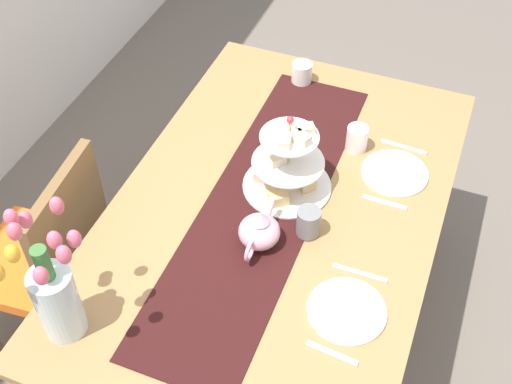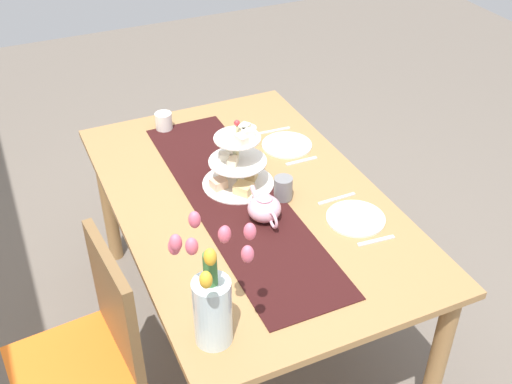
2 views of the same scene
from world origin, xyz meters
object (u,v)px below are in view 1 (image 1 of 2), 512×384
(tiered_cake_stand, at_px, (287,167))
(mug_white_text, at_px, (357,139))
(dinner_plate_right, at_px, (395,173))
(mug_grey, at_px, (308,222))
(tulip_vase, at_px, (54,291))
(dining_table, at_px, (276,227))
(knife_left, at_px, (360,273))
(chair_left, at_px, (51,256))
(cream_jug, at_px, (302,73))
(knife_right, at_px, (404,147))
(dinner_plate_left, at_px, (347,311))
(fork_left, at_px, (332,353))
(fork_right, at_px, (384,202))
(teapot, at_px, (259,231))

(tiered_cake_stand, xyz_separation_m, mug_white_text, (0.27, -0.17, -0.04))
(dinner_plate_right, xyz_separation_m, mug_grey, (-0.36, 0.20, 0.05))
(tulip_vase, bearing_deg, dining_table, -31.75)
(dining_table, bearing_deg, knife_left, -115.96)
(chair_left, bearing_deg, cream_jug, -32.26)
(dining_table, xyz_separation_m, knife_right, (0.44, -0.32, 0.10))
(dinner_plate_left, height_order, mug_grey, mug_grey)
(dinner_plate_right, bearing_deg, mug_grey, 151.24)
(chair_left, bearing_deg, dinner_plate_left, -90.92)
(dining_table, height_order, cream_jug, cream_jug)
(knife_right, bearing_deg, cream_jug, 63.31)
(tulip_vase, relative_size, mug_white_text, 4.67)
(mug_grey, bearing_deg, dinner_plate_left, -140.73)
(fork_left, bearing_deg, fork_right, 0.00)
(chair_left, distance_m, knife_left, 1.11)
(tiered_cake_stand, distance_m, knife_left, 0.43)
(teapot, relative_size, tulip_vase, 0.54)
(dining_table, xyz_separation_m, teapot, (-0.16, 0.00, 0.16))
(chair_left, distance_m, fork_left, 1.12)
(knife_left, bearing_deg, mug_grey, 64.06)
(fork_left, xyz_separation_m, mug_white_text, (0.82, 0.16, 0.04))
(dinner_plate_left, relative_size, mug_white_text, 2.42)
(dinner_plate_right, bearing_deg, mug_white_text, 64.14)
(tulip_vase, relative_size, knife_left, 2.61)
(dinner_plate_right, distance_m, mug_white_text, 0.18)
(dinner_plate_right, bearing_deg, knife_right, 0.00)
(tulip_vase, bearing_deg, chair_left, 45.27)
(dinner_plate_left, height_order, knife_left, dinner_plate_left)
(cream_jug, relative_size, mug_white_text, 0.89)
(dinner_plate_left, relative_size, fork_left, 1.53)
(tiered_cake_stand, distance_m, tulip_vase, 0.84)
(cream_jug, height_order, fork_right, cream_jug)
(tiered_cake_stand, xyz_separation_m, dinner_plate_left, (-0.41, -0.33, -0.09))
(teapot, height_order, dinner_plate_right, teapot)
(knife_left, height_order, mug_white_text, mug_white_text)
(dining_table, height_order, knife_right, knife_right)
(teapot, xyz_separation_m, knife_right, (0.60, -0.32, -0.06))
(cream_jug, bearing_deg, chair_left, 147.74)
(dinner_plate_left, bearing_deg, mug_white_text, 13.30)
(tulip_vase, xyz_separation_m, dinner_plate_right, (0.93, -0.72, -0.17))
(fork_left, bearing_deg, knife_left, 0.00)
(cream_jug, relative_size, fork_right, 0.57)
(mug_grey, bearing_deg, fork_right, -42.66)
(fork_left, distance_m, mug_grey, 0.44)
(knife_right, height_order, mug_grey, mug_grey)
(teapot, height_order, fork_right, teapot)
(fork_left, relative_size, mug_white_text, 1.58)
(tiered_cake_stand, xyz_separation_m, knife_left, (-0.26, -0.33, -0.09))
(fork_left, bearing_deg, chair_left, 81.41)
(fork_left, height_order, knife_left, same)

